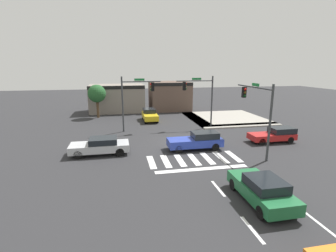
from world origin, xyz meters
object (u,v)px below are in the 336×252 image
car_yellow (150,115)px  car_green (262,189)px  traffic_signal_northeast (200,93)px  traffic_signal_northwest (136,95)px  car_blue (197,141)px  car_red (275,135)px  car_silver (101,146)px  traffic_signal_southeast (257,105)px  roadside_tree (97,94)px

car_yellow → car_green: (3.25, -21.96, -0.03)m
traffic_signal_northeast → traffic_signal_northwest: bearing=2.4°
traffic_signal_northwest → traffic_signal_northeast: bearing=2.4°
car_blue → car_red: car_blue is taller
traffic_signal_northwest → car_yellow: bearing=67.8°
car_blue → car_red: size_ratio=1.10×
car_red → car_green: bearing=53.6°
car_red → car_blue: bearing=4.6°
traffic_signal_northwest → car_red: 14.80m
traffic_signal_northeast → car_silver: bearing=34.2°
car_silver → car_green: 13.08m
traffic_signal_southeast → car_yellow: 16.47m
traffic_signal_northwest → car_yellow: 6.58m
car_red → car_silver: bearing=1.3°
car_green → car_red: (7.32, 9.93, -0.03)m
car_silver → car_blue: (8.24, -0.28, 0.04)m
traffic_signal_northwest → roadside_tree: traffic_signal_northwest is taller
traffic_signal_southeast → traffic_signal_northeast: bearing=10.0°
traffic_signal_northwest → car_yellow: size_ratio=1.47×
traffic_signal_southeast → car_yellow: size_ratio=1.42×
traffic_signal_northwest → roadside_tree: bearing=118.6°
car_red → roadside_tree: bearing=-41.5°
traffic_signal_northeast → car_red: bearing=126.7°
car_yellow → traffic_signal_northeast: bearing=46.9°
traffic_signal_northeast → traffic_signal_southeast: 9.74m
car_silver → traffic_signal_southeast: bearing=170.3°
roadside_tree → traffic_signal_southeast: bearing=-52.3°
car_silver → car_green: (8.91, -9.57, 0.03)m
traffic_signal_northeast → roadside_tree: size_ratio=1.30×
car_green → car_red: size_ratio=1.03×
car_green → car_blue: car_blue is taller
traffic_signal_southeast → car_red: (3.58, 2.52, -3.37)m
traffic_signal_northeast → car_blue: 8.82m
car_silver → traffic_signal_northwest: bearing=-116.2°
traffic_signal_northwest → car_blue: size_ratio=1.27×
traffic_signal_northeast → roadside_tree: traffic_signal_northeast is taller
car_yellow → car_silver: bearing=-24.5°
car_yellow → car_silver: car_yellow is taller
traffic_signal_northwest → traffic_signal_southeast: size_ratio=1.03×
traffic_signal_northeast → car_red: traffic_signal_northeast is taller
traffic_signal_northwest → car_red: traffic_signal_northwest is taller
car_blue → roadside_tree: bearing=-59.5°
traffic_signal_northwest → roadside_tree: size_ratio=1.30×
car_yellow → car_red: 16.01m
traffic_signal_northeast → car_silver: 13.65m
traffic_signal_northwest → car_green: (5.41, -16.69, -3.33)m
car_blue → car_red: (7.98, 0.64, -0.05)m
traffic_signal_northwest → car_green: bearing=-72.0°
traffic_signal_northwest → traffic_signal_northeast: (7.45, 0.32, -0.00)m
car_red → roadside_tree: (-17.49, 15.49, 2.64)m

